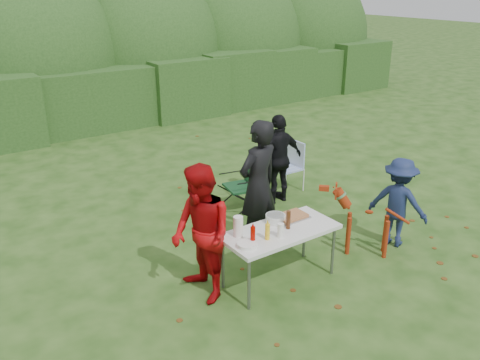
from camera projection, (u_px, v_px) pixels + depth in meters
ground at (254, 278)px, 6.69m from camera, size 80.00×80.00×0.00m
hedge_row at (62, 101)px, 12.46m from camera, size 22.00×1.40×1.70m
shrub_backdrop at (39, 62)px, 13.40m from camera, size 20.00×2.60×3.20m
folding_table at (280, 234)px, 6.39m from camera, size 1.50×0.70×0.74m
person_cook at (258, 186)px, 7.15m from camera, size 0.77×0.57×1.91m
person_red_jacket at (201, 234)px, 6.00m from camera, size 0.69×0.86×1.71m
person_black_puffy at (279, 159)px, 8.71m from camera, size 0.93×0.41×1.57m
child at (398, 202)px, 7.32m from camera, size 0.79×0.99×1.33m
dog at (368, 222)px, 7.13m from camera, size 1.01×1.03×0.97m
camping_chair at (242, 184)px, 8.47m from camera, size 0.71×0.71×0.97m
lawn_chair at (286, 166)px, 9.32m from camera, size 0.55×0.55×0.92m
food_tray at (291, 218)px, 6.66m from camera, size 0.45×0.30×0.02m
focaccia_bread at (291, 216)px, 6.65m from camera, size 0.40×0.26×0.04m
mustard_bottle at (267, 232)px, 6.10m from camera, size 0.06×0.06×0.20m
ketchup_bottle at (253, 235)px, 6.00m from camera, size 0.06×0.06×0.22m
beer_bottle at (288, 220)px, 6.36m from camera, size 0.06×0.06×0.24m
paper_towel_roll at (238, 226)px, 6.17m from camera, size 0.12×0.12×0.26m
cup_stack at (281, 230)px, 6.16m from camera, size 0.08×0.08×0.18m
pasta_bowl at (276, 218)px, 6.55m from camera, size 0.26×0.26×0.10m
plate_stack at (247, 245)px, 5.95m from camera, size 0.24×0.24×0.05m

